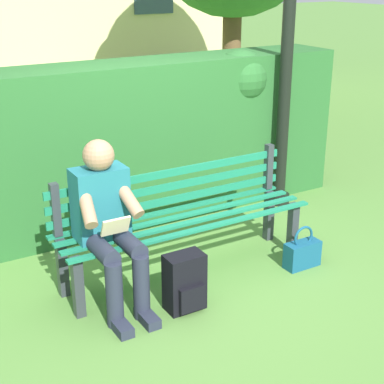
{
  "coord_description": "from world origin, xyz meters",
  "views": [
    {
      "loc": [
        2.08,
        3.6,
        2.29
      ],
      "look_at": [
        0.0,
        0.1,
        0.73
      ],
      "focal_mm": 54.67,
      "sensor_mm": 36.0,
      "label": 1
    }
  ],
  "objects_px": {
    "park_bench": "(181,216)",
    "backpack": "(185,283)",
    "lamp_post": "(290,1)",
    "handbag": "(302,253)",
    "person_seated": "(108,221)"
  },
  "relations": [
    {
      "from": "backpack",
      "to": "lamp_post",
      "type": "distance_m",
      "value": 2.87
    },
    {
      "from": "park_bench",
      "to": "handbag",
      "type": "relative_size",
      "value": 5.73
    },
    {
      "from": "park_bench",
      "to": "backpack",
      "type": "xyz_separation_m",
      "value": [
        0.27,
        0.53,
        -0.26
      ]
    },
    {
      "from": "handbag",
      "to": "park_bench",
      "type": "bearing_deg",
      "value": -28.48
    },
    {
      "from": "park_bench",
      "to": "backpack",
      "type": "relative_size",
      "value": 4.86
    },
    {
      "from": "backpack",
      "to": "handbag",
      "type": "distance_m",
      "value": 1.14
    },
    {
      "from": "park_bench",
      "to": "handbag",
      "type": "distance_m",
      "value": 1.05
    },
    {
      "from": "backpack",
      "to": "park_bench",
      "type": "bearing_deg",
      "value": -117.14
    },
    {
      "from": "person_seated",
      "to": "lamp_post",
      "type": "bearing_deg",
      "value": -158.27
    },
    {
      "from": "lamp_post",
      "to": "handbag",
      "type": "bearing_deg",
      "value": 59.16
    },
    {
      "from": "handbag",
      "to": "lamp_post",
      "type": "relative_size",
      "value": 0.11
    },
    {
      "from": "park_bench",
      "to": "backpack",
      "type": "distance_m",
      "value": 0.65
    },
    {
      "from": "park_bench",
      "to": "handbag",
      "type": "height_order",
      "value": "park_bench"
    },
    {
      "from": "backpack",
      "to": "handbag",
      "type": "bearing_deg",
      "value": -177.1
    },
    {
      "from": "person_seated",
      "to": "lamp_post",
      "type": "xyz_separation_m",
      "value": [
        -2.27,
        -0.9,
        1.35
      ]
    }
  ]
}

